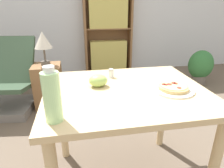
{
  "coord_description": "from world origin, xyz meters",
  "views": [
    {
      "loc": [
        -0.27,
        -1.2,
        1.27
      ],
      "look_at": [
        -0.08,
        -0.13,
        0.83
      ],
      "focal_mm": 32.0,
      "sensor_mm": 36.0,
      "label": 1
    }
  ],
  "objects_px": {
    "pizza_on_plate": "(173,88)",
    "lounge_chair_near": "(8,89)",
    "salt_shaker": "(111,73)",
    "table_lamp": "(43,42)",
    "bookshelf": "(108,33)",
    "drink_bottle": "(52,96)",
    "side_table": "(49,86)",
    "grape_bunch": "(98,81)",
    "potted_plant_floor": "(201,66)"
  },
  "relations": [
    {
      "from": "salt_shaker",
      "to": "potted_plant_floor",
      "type": "height_order",
      "value": "salt_shaker"
    },
    {
      "from": "bookshelf",
      "to": "grape_bunch",
      "type": "bearing_deg",
      "value": -100.78
    },
    {
      "from": "drink_bottle",
      "to": "potted_plant_floor",
      "type": "distance_m",
      "value": 2.99
    },
    {
      "from": "salt_shaker",
      "to": "bookshelf",
      "type": "bearing_deg",
      "value": 81.22
    },
    {
      "from": "grape_bunch",
      "to": "drink_bottle",
      "type": "bearing_deg",
      "value": -123.59
    },
    {
      "from": "salt_shaker",
      "to": "side_table",
      "type": "xyz_separation_m",
      "value": [
        -0.62,
        1.13,
        -0.52
      ]
    },
    {
      "from": "grape_bunch",
      "to": "drink_bottle",
      "type": "distance_m",
      "value": 0.45
    },
    {
      "from": "drink_bottle",
      "to": "side_table",
      "type": "bearing_deg",
      "value": 98.94
    },
    {
      "from": "table_lamp",
      "to": "drink_bottle",
      "type": "bearing_deg",
      "value": -81.06
    },
    {
      "from": "salt_shaker",
      "to": "table_lamp",
      "type": "height_order",
      "value": "table_lamp"
    },
    {
      "from": "potted_plant_floor",
      "to": "bookshelf",
      "type": "bearing_deg",
      "value": 149.53
    },
    {
      "from": "pizza_on_plate",
      "to": "table_lamp",
      "type": "bearing_deg",
      "value": 123.67
    },
    {
      "from": "pizza_on_plate",
      "to": "drink_bottle",
      "type": "distance_m",
      "value": 0.74
    },
    {
      "from": "bookshelf",
      "to": "salt_shaker",
      "type": "bearing_deg",
      "value": -98.78
    },
    {
      "from": "salt_shaker",
      "to": "side_table",
      "type": "bearing_deg",
      "value": 118.63
    },
    {
      "from": "table_lamp",
      "to": "pizza_on_plate",
      "type": "bearing_deg",
      "value": -56.33
    },
    {
      "from": "lounge_chair_near",
      "to": "bookshelf",
      "type": "distance_m",
      "value": 1.97
    },
    {
      "from": "lounge_chair_near",
      "to": "side_table",
      "type": "distance_m",
      "value": 0.49
    },
    {
      "from": "grape_bunch",
      "to": "salt_shaker",
      "type": "height_order",
      "value": "grape_bunch"
    },
    {
      "from": "grape_bunch",
      "to": "salt_shaker",
      "type": "relative_size",
      "value": 1.89
    },
    {
      "from": "grape_bunch",
      "to": "bookshelf",
      "type": "distance_m",
      "value": 2.53
    },
    {
      "from": "bookshelf",
      "to": "side_table",
      "type": "relative_size",
      "value": 3.01
    },
    {
      "from": "drink_bottle",
      "to": "lounge_chair_near",
      "type": "xyz_separation_m",
      "value": [
        -0.75,
        1.63,
        -0.6
      ]
    },
    {
      "from": "bookshelf",
      "to": "potted_plant_floor",
      "type": "relative_size",
      "value": 2.98
    },
    {
      "from": "pizza_on_plate",
      "to": "drink_bottle",
      "type": "relative_size",
      "value": 0.98
    },
    {
      "from": "pizza_on_plate",
      "to": "side_table",
      "type": "distance_m",
      "value": 1.79
    },
    {
      "from": "pizza_on_plate",
      "to": "table_lamp",
      "type": "height_order",
      "value": "table_lamp"
    },
    {
      "from": "grape_bunch",
      "to": "bookshelf",
      "type": "relative_size",
      "value": 0.07
    },
    {
      "from": "salt_shaker",
      "to": "table_lamp",
      "type": "distance_m",
      "value": 1.29
    },
    {
      "from": "pizza_on_plate",
      "to": "bookshelf",
      "type": "distance_m",
      "value": 2.63
    },
    {
      "from": "pizza_on_plate",
      "to": "salt_shaker",
      "type": "bearing_deg",
      "value": 138.13
    },
    {
      "from": "salt_shaker",
      "to": "bookshelf",
      "type": "xyz_separation_m",
      "value": [
        0.36,
        2.33,
        -0.03
      ]
    },
    {
      "from": "pizza_on_plate",
      "to": "lounge_chair_near",
      "type": "bearing_deg",
      "value": 135.63
    },
    {
      "from": "grape_bunch",
      "to": "bookshelf",
      "type": "height_order",
      "value": "bookshelf"
    },
    {
      "from": "pizza_on_plate",
      "to": "side_table",
      "type": "height_order",
      "value": "pizza_on_plate"
    },
    {
      "from": "salt_shaker",
      "to": "table_lamp",
      "type": "xyz_separation_m",
      "value": [
        -0.62,
        1.13,
        0.05
      ]
    },
    {
      "from": "pizza_on_plate",
      "to": "potted_plant_floor",
      "type": "xyz_separation_m",
      "value": [
        1.43,
        1.8,
        -0.48
      ]
    },
    {
      "from": "bookshelf",
      "to": "potted_plant_floor",
      "type": "xyz_separation_m",
      "value": [
        1.41,
        -0.83,
        -0.47
      ]
    },
    {
      "from": "drink_bottle",
      "to": "lounge_chair_near",
      "type": "distance_m",
      "value": 1.89
    },
    {
      "from": "pizza_on_plate",
      "to": "bookshelf",
      "type": "bearing_deg",
      "value": 89.53
    },
    {
      "from": "potted_plant_floor",
      "to": "lounge_chair_near",
      "type": "bearing_deg",
      "value": -172.2
    },
    {
      "from": "lounge_chair_near",
      "to": "side_table",
      "type": "xyz_separation_m",
      "value": [
        0.49,
        0.02,
        -0.01
      ]
    },
    {
      "from": "lounge_chair_near",
      "to": "table_lamp",
      "type": "xyz_separation_m",
      "value": [
        0.49,
        0.02,
        0.56
      ]
    },
    {
      "from": "pizza_on_plate",
      "to": "grape_bunch",
      "type": "xyz_separation_m",
      "value": [
        -0.45,
        0.15,
        0.02
      ]
    },
    {
      "from": "drink_bottle",
      "to": "potted_plant_floor",
      "type": "relative_size",
      "value": 0.46
    },
    {
      "from": "table_lamp",
      "to": "lounge_chair_near",
      "type": "bearing_deg",
      "value": -177.05
    },
    {
      "from": "grape_bunch",
      "to": "pizza_on_plate",
      "type": "bearing_deg",
      "value": -18.25
    },
    {
      "from": "pizza_on_plate",
      "to": "drink_bottle",
      "type": "xyz_separation_m",
      "value": [
        -0.7,
        -0.22,
        0.11
      ]
    },
    {
      "from": "drink_bottle",
      "to": "potted_plant_floor",
      "type": "xyz_separation_m",
      "value": [
        2.13,
        2.02,
        -0.59
      ]
    },
    {
      "from": "pizza_on_plate",
      "to": "lounge_chair_near",
      "type": "height_order",
      "value": "lounge_chair_near"
    }
  ]
}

